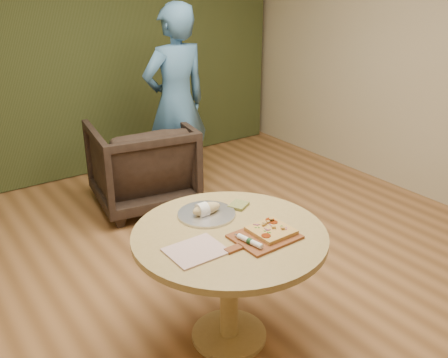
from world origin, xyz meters
TOP-DOWN VIEW (x-y plane):
  - room_shell at (0.00, 0.00)m, footprint 5.04×6.04m
  - curtain at (0.00, 2.90)m, footprint 4.80×0.14m
  - pedestal_table at (-0.35, -0.27)m, footprint 1.13×1.13m
  - pizza_paddle at (-0.24, -0.44)m, footprint 0.45×0.29m
  - flatbread_pizza at (-0.17, -0.43)m, footprint 0.23×0.23m
  - cutlery_roll at (-0.35, -0.46)m, footprint 0.06×0.20m
  - newspaper at (-0.62, -0.34)m, footprint 0.30×0.25m
  - serving_tray at (-0.34, -0.02)m, footprint 0.36×0.36m
  - bread_roll at (-0.35, -0.02)m, footprint 0.19×0.09m
  - green_packet at (-0.11, -0.04)m, footprint 0.15×0.14m
  - armchair at (0.09, 1.77)m, footprint 1.02×0.97m
  - person_standing at (0.51, 1.81)m, footprint 0.70×0.47m

SIDE VIEW (x-z plane):
  - armchair at x=0.09m, z-range 0.00..0.92m
  - pedestal_table at x=-0.35m, z-range 0.23..0.98m
  - newspaper at x=-0.62m, z-range 0.75..0.76m
  - serving_tray at x=-0.34m, z-range 0.75..0.77m
  - pizza_paddle at x=-0.24m, z-range 0.75..0.77m
  - green_packet at x=-0.11m, z-range 0.75..0.77m
  - flatbread_pizza at x=-0.17m, z-range 0.76..0.79m
  - cutlery_roll at x=-0.35m, z-range 0.76..0.80m
  - bread_roll at x=-0.35m, z-range 0.75..0.84m
  - person_standing at x=0.51m, z-range 0.00..1.88m
  - room_shell at x=0.00m, z-range -0.02..2.82m
  - curtain at x=0.00m, z-range 0.01..2.79m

